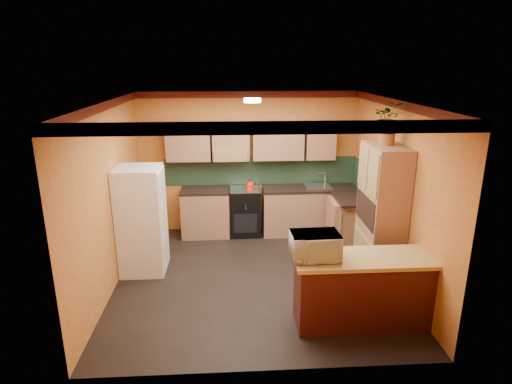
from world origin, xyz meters
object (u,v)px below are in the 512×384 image
fridge (141,220)px  breakfast_bar (368,292)px  base_cabinets_back (277,211)px  pantry (381,216)px  stove (245,211)px  microwave (315,246)px

fridge → breakfast_bar: size_ratio=0.94×
base_cabinets_back → pantry: pantry is taller
fridge → breakfast_bar: bearing=-28.0°
fridge → stove: bearing=40.7°
base_cabinets_back → pantry: (1.31, -1.99, 0.61)m
base_cabinets_back → fridge: bearing=-148.0°
base_cabinets_back → microwave: size_ratio=6.27×
pantry → breakfast_bar: 1.34m
stove → fridge: bearing=-139.3°
fridge → base_cabinets_back: bearing=32.0°
base_cabinets_back → breakfast_bar: 3.18m
microwave → base_cabinets_back: bearing=89.7°
base_cabinets_back → fridge: size_ratio=2.15×
fridge → microwave: size_ratio=2.92×
stove → breakfast_bar: size_ratio=0.51×
base_cabinets_back → breakfast_bar: bearing=-75.2°
stove → microwave: 3.23m
base_cabinets_back → fridge: 2.73m
stove → fridge: size_ratio=0.54×
base_cabinets_back → stove: bearing=-180.0°
base_cabinets_back → breakfast_bar: (0.81, -3.08, 0.00)m
breakfast_bar → microwave: microwave is taller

